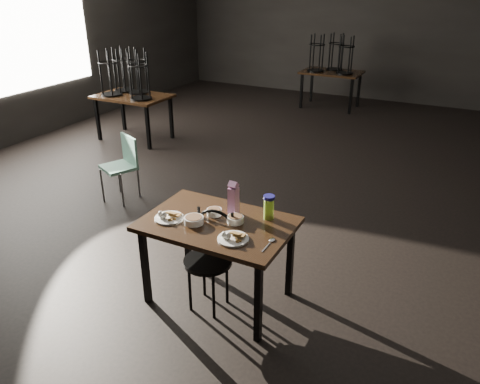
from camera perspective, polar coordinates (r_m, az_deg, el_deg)
The scene contains 14 objects.
room at distance 5.01m, azimuth 7.12°, elevation 22.20°, with size 12.00×12.04×3.22m.
main_table at distance 3.82m, azimuth -2.74°, elevation -4.70°, with size 1.20×0.80×0.75m.
plate_left at distance 3.85m, azimuth -8.70°, elevation -2.97°, with size 0.24×0.24×0.08m.
plate_right at distance 3.52m, azimuth -0.91°, elevation -5.54°, with size 0.24×0.24×0.08m.
bowl_near at distance 3.88m, azimuth -3.16°, elevation -2.41°, with size 0.13×0.13×0.05m.
bowl_far at distance 3.76m, azimuth -0.58°, elevation -3.31°, with size 0.14×0.14×0.05m.
bowl_big at distance 3.76m, azimuth -5.66°, elevation -3.41°, with size 0.16×0.16×0.05m.
juice_carton at distance 3.84m, azimuth -0.81°, elevation -0.85°, with size 0.08×0.08×0.29m.
water_bottle at distance 3.79m, azimuth 3.54°, elevation -1.82°, with size 0.10×0.10×0.20m.
spoon at distance 3.52m, azimuth 3.83°, elevation -5.97°, with size 0.05×0.21×0.01m.
bentwood_chair at distance 3.86m, azimuth -3.55°, elevation -7.32°, with size 0.41×0.40×0.84m.
school_chair at distance 5.89m, azimuth -14.09°, elevation 3.56°, with size 0.49×0.49×0.80m.
bg_table_left at distance 8.07m, azimuth -13.16°, elevation 11.78°, with size 1.20×0.80×1.48m.
bg_table_far at distance 10.07m, azimuth 11.12°, elevation 14.38°, with size 1.20×0.80×1.48m.
Camera 1 is at (1.69, -4.68, 2.56)m, focal length 35.00 mm.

